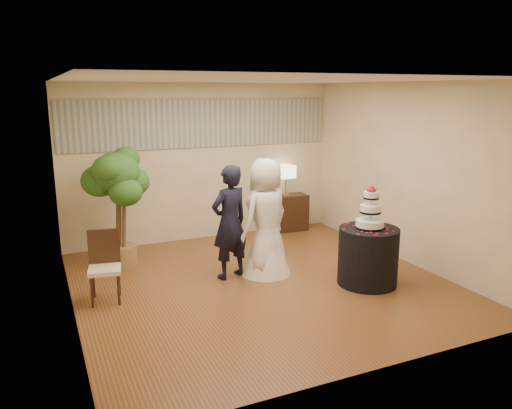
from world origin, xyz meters
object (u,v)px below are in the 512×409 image
bride (266,217)px  wedding_cake (371,207)px  table_lamp (286,180)px  side_chair (105,267)px  groom (230,222)px  console (285,213)px  ficus_tree (118,207)px  cake_table (368,256)px

bride → wedding_cake: bearing=117.4°
table_lamp → side_chair: size_ratio=0.63×
bride → wedding_cake: bride is taller
groom → console: (1.88, 1.88, -0.48)m
groom → bride: bride is taller
side_chair → ficus_tree: bearing=82.8°
bride → side_chair: bride is taller
console → ficus_tree: (-3.25, -0.71, 0.58)m
groom → wedding_cake: 1.98m
ficus_tree → side_chair: size_ratio=2.04×
ficus_tree → groom: bearing=-40.5°
cake_table → table_lamp: bearing=85.7°
groom → console: 2.70m
wedding_cake → ficus_tree: 3.75m
bride → table_lamp: bride is taller
console → table_lamp: size_ratio=1.45×
groom → cake_table: 2.00m
wedding_cake → table_lamp: bearing=85.7°
ficus_tree → bride: bearing=-33.0°
groom → ficus_tree: bearing=-57.1°
console → bride: bearing=-121.1°
groom → bride: (0.54, -0.07, 0.04)m
wedding_cake → console: size_ratio=0.71×
ficus_tree → side_chair: ficus_tree is taller
groom → table_lamp: bearing=-151.7°
ficus_tree → table_lamp: bearing=12.4°
cake_table → console: (0.22, 2.91, -0.05)m
cake_table → console: size_ratio=0.98×
bride → console: size_ratio=2.05×
cake_table → table_lamp: (0.22, 2.91, 0.59)m
groom → console: groom is taller
console → side_chair: (-3.66, -2.02, 0.11)m
table_lamp → side_chair: (-3.66, -2.02, -0.53)m
console → side_chair: 4.18m
wedding_cake → table_lamp: size_ratio=1.03×
groom → table_lamp: groom is taller
groom → cake_table: bearing=131.5°
bride → console: bearing=-146.6°
bride → side_chair: (-2.31, -0.06, -0.41)m
cake_table → wedding_cake: bearing=0.0°
ficus_tree → wedding_cake: bearing=-36.0°
wedding_cake → cake_table: bearing=0.0°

